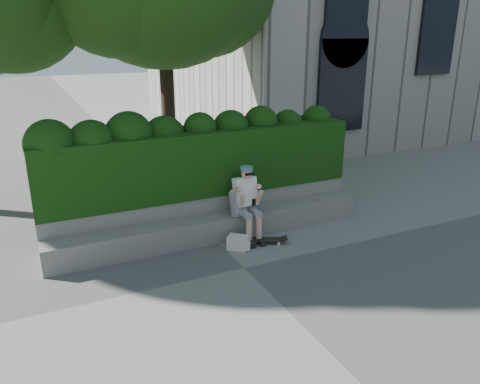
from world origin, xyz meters
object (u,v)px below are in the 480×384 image
skateboard (264,240)px  backpack_plaid (240,203)px  person (247,200)px  backpack_ground (238,242)px

skateboard → backpack_plaid: size_ratio=1.72×
person → backpack_ground: 0.81m
backpack_plaid → backpack_ground: 0.75m
person → backpack_ground: (-0.34, -0.36, -0.64)m
person → skateboard: bearing=-65.0°
person → skateboard: (0.17, -0.36, -0.68)m
skateboard → backpack_plaid: backpack_plaid is taller
backpack_ground → backpack_plaid: bearing=102.6°
person → backpack_ground: bearing=-133.7°
person → skateboard: size_ratio=1.74×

